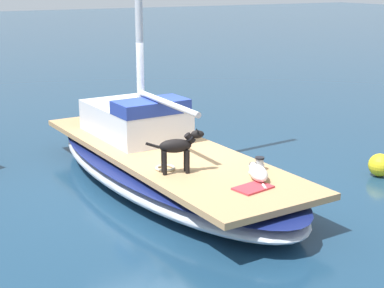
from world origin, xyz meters
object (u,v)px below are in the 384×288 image
at_px(mooring_buoy, 380,165).
at_px(coiled_rope, 165,168).
at_px(dog_white, 258,172).
at_px(dog_black, 178,147).
at_px(deck_winch, 260,164).
at_px(deck_towel, 253,188).
at_px(sailboat_main, 165,167).

bearing_deg(mooring_buoy, coiled_rope, 172.50).
bearing_deg(dog_white, mooring_buoy, 9.85).
bearing_deg(dog_black, deck_winch, -22.59).
bearing_deg(dog_black, deck_towel, -63.23).
relative_size(dog_white, mooring_buoy, 2.07).
xyz_separation_m(dog_black, mooring_buoy, (4.17, -0.31, -0.86)).
relative_size(deck_winch, coiled_rope, 0.65).
distance_m(deck_winch, coiled_rope, 1.53).
bearing_deg(coiled_rope, deck_winch, -29.84).
distance_m(dog_white, deck_towel, 0.46).
height_order(dog_black, deck_towel, dog_black).
height_order(deck_winch, mooring_buoy, deck_winch).
bearing_deg(deck_winch, dog_white, -128.80).
xyz_separation_m(deck_towel, mooring_buoy, (3.57, 0.89, -0.46)).
bearing_deg(mooring_buoy, deck_towel, -165.96).
bearing_deg(deck_towel, dog_black, 116.77).
bearing_deg(sailboat_main, coiled_rope, -116.54).
xyz_separation_m(deck_winch, deck_towel, (-0.61, -0.70, -0.08)).
bearing_deg(dog_black, mooring_buoy, -4.25).
distance_m(dog_black, deck_winch, 1.36).
relative_size(sailboat_main, dog_black, 7.99).
bearing_deg(coiled_rope, deck_towel, -63.89).
bearing_deg(deck_towel, deck_winch, 48.75).
bearing_deg(coiled_rope, dog_black, -67.10).
relative_size(sailboat_main, deck_winch, 35.04).
bearing_deg(dog_black, dog_white, -43.55).
relative_size(dog_white, coiled_rope, 2.82).
height_order(dog_black, mooring_buoy, dog_black).
bearing_deg(deck_towel, mooring_buoy, 14.04).
bearing_deg(mooring_buoy, dog_white, -170.15).
height_order(dog_white, mooring_buoy, dog_white).
distance_m(dog_black, mooring_buoy, 4.27).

